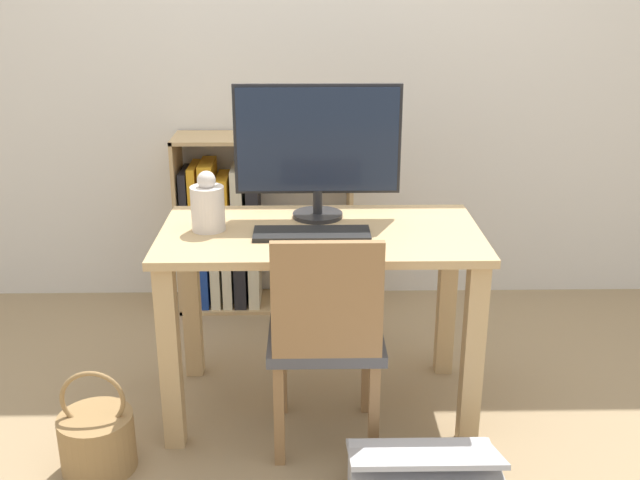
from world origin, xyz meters
name	(u,v)px	position (x,y,z in m)	size (l,w,h in m)	color
ground_plane	(320,403)	(0.00, 0.00, 0.00)	(10.00, 10.00, 0.00)	#997F5B
wall_back	(316,41)	(0.00, 1.13, 1.30)	(8.00, 0.05, 2.60)	silver
desk	(320,270)	(0.00, 0.00, 0.57)	(1.17, 0.62, 0.73)	tan
monitor	(318,144)	(-0.01, 0.16, 1.01)	(0.62, 0.19, 0.51)	#232326
keyboard	(312,234)	(-0.03, -0.06, 0.74)	(0.42, 0.15, 0.02)	black
vase	(208,205)	(-0.41, 0.02, 0.82)	(0.12, 0.12, 0.22)	silver
chair	(326,334)	(0.01, -0.28, 0.45)	(0.40, 0.40, 0.83)	#4C4C51
bookshelf	(237,230)	(-0.40, 0.95, 0.40)	(0.86, 0.28, 0.88)	tan
basket	(97,440)	(-0.77, -0.39, 0.11)	(0.25, 0.25, 0.38)	#997547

